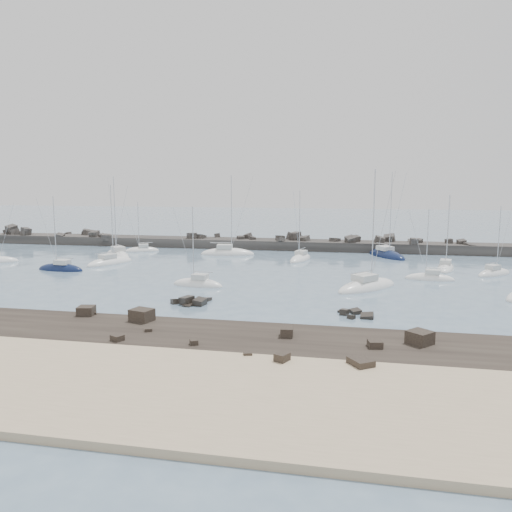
{
  "coord_description": "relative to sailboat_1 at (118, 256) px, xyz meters",
  "views": [
    {
      "loc": [
        13.78,
        -59.79,
        13.04
      ],
      "look_at": [
        -0.62,
        12.0,
        2.29
      ],
      "focal_mm": 35.0,
      "sensor_mm": 36.0,
      "label": 1
    }
  ],
  "objects": [
    {
      "name": "rock_shelf",
      "position": [
        27.72,
        -43.66,
        -0.14
      ],
      "size": [
        140.0,
        12.0,
        1.83
      ],
      "color": "black",
      "rests_on": "ground"
    },
    {
      "name": "sailboat_12",
      "position": [
        61.15,
        -6.02,
        -0.01
      ],
      "size": [
        6.34,
        5.94,
        10.7
      ],
      "color": "white",
      "rests_on": "ground"
    },
    {
      "name": "sailboat_1",
      "position": [
        0.0,
        0.0,
        0.0
      ],
      "size": [
        8.75,
        9.17,
        15.33
      ],
      "color": "white",
      "rests_on": "ground"
    },
    {
      "name": "sailboat_7",
      "position": [
        43.14,
        -19.21,
        -0.0
      ],
      "size": [
        8.93,
        9.67,
        15.89
      ],
      "color": "white",
      "rests_on": "ground"
    },
    {
      "name": "sailboat_8",
      "position": [
        47.08,
        9.51,
        -0.01
      ],
      "size": [
        7.88,
        10.43,
        16.06
      ],
      "color": "#0E193A",
      "rests_on": "ground"
    },
    {
      "name": "sailboat_10",
      "position": [
        55.15,
        -2.5,
        -0.01
      ],
      "size": [
        4.02,
        8.03,
        12.25
      ],
      "color": "white",
      "rests_on": "ground"
    },
    {
      "name": "sailboat_2",
      "position": [
        -1.89,
        -14.73,
        -0.01
      ],
      "size": [
        7.68,
        2.92,
        12.05
      ],
      "color": "#0E193A",
      "rests_on": "ground"
    },
    {
      "name": "sailboat_3",
      "position": [
        2.45,
        -7.62,
        -0.02
      ],
      "size": [
        6.12,
        9.08,
        13.8
      ],
      "color": "white",
      "rests_on": "ground"
    },
    {
      "name": "rock_cluster_far",
      "position": [
        41.97,
        -32.53,
        -0.12
      ],
      "size": [
        3.72,
        3.34,
        1.27
      ],
      "color": "black",
      "rests_on": "ground"
    },
    {
      "name": "sailboat_6",
      "position": [
        32.44,
        2.52,
        -0.01
      ],
      "size": [
        4.21,
        8.39,
        12.76
      ],
      "color": "white",
      "rests_on": "ground"
    },
    {
      "name": "rock_cluster_near",
      "position": [
        24.31,
        -31.21,
        0.05
      ],
      "size": [
        4.16,
        4.02,
        1.48
      ],
      "color": "black",
      "rests_on": "ground"
    },
    {
      "name": "sailboat_4",
      "position": [
        18.58,
        6.22,
        -0.0
      ],
      "size": [
        10.21,
        4.47,
        15.6
      ],
      "color": "white",
      "rests_on": "ground"
    },
    {
      "name": "sailboat_9",
      "position": [
        51.64,
        -11.5,
        -0.02
      ],
      "size": [
        6.65,
        2.56,
        10.42
      ],
      "color": "white",
      "rests_on": "ground"
    },
    {
      "name": "ground",
      "position": [
        27.77,
        -21.7,
        -0.15
      ],
      "size": [
        400.0,
        400.0,
        0.0
      ],
      "primitive_type": "plane",
      "color": "slate",
      "rests_on": "ground"
    },
    {
      "name": "breakwater",
      "position": [
        19.85,
        16.28,
        0.15
      ],
      "size": [
        115.0,
        7.45,
        5.46
      ],
      "color": "#2C2A27",
      "rests_on": "ground"
    },
    {
      "name": "sailboat_5",
      "position": [
        21.97,
        -21.68,
        -0.01
      ],
      "size": [
        7.06,
        3.01,
        11.03
      ],
      "color": "white",
      "rests_on": "ground"
    },
    {
      "name": "sand_strip",
      "position": [
        27.77,
        -53.7,
        -0.15
      ],
      "size": [
        140.0,
        14.0,
        1.0
      ],
      "primitive_type": "cube",
      "color": "#CAB28C",
      "rests_on": "ground"
    },
    {
      "name": "sailboat_13",
      "position": [
        1.39,
        7.27,
        -0.02
      ],
      "size": [
        6.65,
        4.66,
        10.35
      ],
      "color": "white",
      "rests_on": "ground"
    }
  ]
}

